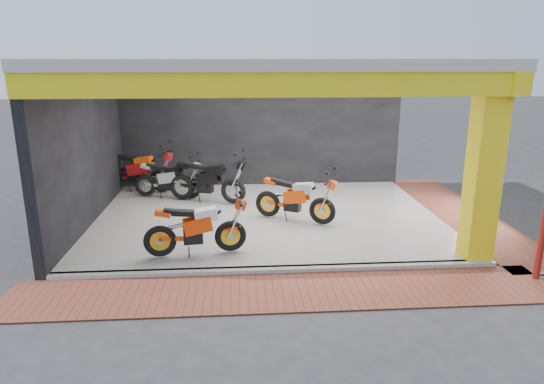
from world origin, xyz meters
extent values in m
plane|color=#2D2D30|center=(0.00, 0.00, 0.00)|extent=(80.00, 80.00, 0.00)
cube|color=silver|center=(0.00, 2.00, 0.05)|extent=(8.00, 6.00, 0.10)
cube|color=beige|center=(0.00, 2.00, 3.60)|extent=(8.40, 6.40, 0.20)
cube|color=black|center=(0.00, 5.10, 1.75)|extent=(8.20, 0.20, 3.50)
cube|color=black|center=(-4.10, 2.00, 1.75)|extent=(0.20, 6.20, 3.50)
cube|color=yellow|center=(3.75, -0.75, 1.75)|extent=(0.50, 0.50, 3.50)
cube|color=yellow|center=(0.00, -1.00, 3.30)|extent=(8.40, 0.30, 0.40)
cube|color=yellow|center=(4.00, 2.00, 3.30)|extent=(0.30, 6.40, 0.40)
cube|color=silver|center=(0.00, -1.02, 0.05)|extent=(8.00, 0.20, 0.10)
cube|color=brown|center=(0.00, -1.80, 0.01)|extent=(9.00, 1.40, 0.03)
cube|color=brown|center=(4.80, 2.00, 0.01)|extent=(1.40, 7.00, 0.03)
camera|label=1|loc=(-0.70, -8.99, 3.69)|focal=32.00mm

